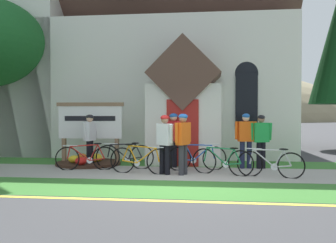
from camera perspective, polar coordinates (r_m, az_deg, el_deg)
The scene contains 21 objects.
ground at distance 13.15m, azimuth 2.81°, elevation -6.06°, with size 140.00×140.00×0.00m, color #3D3D3F.
sidewalk_slab at distance 11.32m, azimuth -9.75°, elevation -7.27°, with size 32.00×2.40×0.01m, color #99968E.
grass_verge at distance 9.25m, azimuth -13.76°, elevation -9.25°, with size 32.00×2.04×0.01m, color #38722D.
church_lawn at distance 13.31m, azimuth -7.16°, elevation -5.96°, with size 24.00×1.77×0.01m, color #38722D.
curb_paint_stripe at distance 8.18m, azimuth -16.71°, elevation -10.68°, with size 28.00×0.16×0.01m, color yellow.
church_building at distance 19.19m, azimuth -4.14°, elevation 11.32°, with size 12.78×12.33×13.16m.
church_sign at distance 12.94m, azimuth -11.35°, elevation -0.19°, with size 2.22×0.24×2.02m.
flower_bed at distance 12.81m, azimuth -11.70°, elevation -5.85°, with size 2.07×2.07×0.34m.
bicycle_green at distance 10.50m, azimuth 14.82°, elevation -6.00°, with size 1.70×0.48×0.79m.
bicycle_yellow at distance 10.78m, azimuth -4.10°, elevation -5.66°, with size 1.80×0.32×0.84m.
bicycle_white at distance 11.74m, azimuth -6.35°, elevation -5.09°, with size 1.76×0.15×0.82m.
bicycle_black at distance 11.67m, azimuth -11.92°, elevation -5.21°, with size 1.76×0.36×0.82m.
bicycle_orange at distance 11.41m, azimuth 4.22°, elevation -5.31°, with size 1.73×0.45×0.83m.
bicycle_silver at distance 10.67m, azimuth 8.00°, elevation -5.80°, with size 1.66×0.67×0.79m.
cyclist_in_green_jersey at distance 11.97m, azimuth 13.51°, elevation -2.31°, with size 0.64×0.32×1.62m.
cyclist_in_orange_jersey at distance 10.49m, azimuth 2.22°, elevation -2.62°, with size 0.40×0.62×1.66m.
cyclist_in_white_jersey at distance 10.57m, azimuth -0.48°, elevation -2.73°, with size 0.48×0.62×1.63m.
cyclist_in_blue_jersey at distance 11.91m, azimuth 11.37°, elevation -2.16°, with size 0.65×0.31×1.66m.
cyclist_in_red_jersey at distance 12.45m, azimuth -11.41°, elevation -2.13°, with size 0.29×0.76×1.63m.
cyclist_in_yellow_jersey at distance 11.94m, azimuth 0.82°, elevation -2.11°, with size 0.46×0.62×1.67m.
distant_hill at distance 82.41m, azimuth -0.23°, elevation 0.22°, with size 75.74×47.52×22.75m, color #847A5B.
Camera 1 is at (0.94, -9.01, 1.71)m, focal length 41.49 mm.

